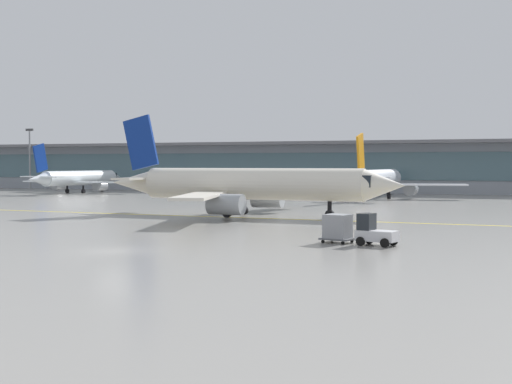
{
  "coord_description": "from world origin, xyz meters",
  "views": [
    {
      "loc": [
        22.25,
        -36.29,
        5.37
      ],
      "look_at": [
        2.89,
        17.56,
        3.0
      ],
      "focal_mm": 47.73,
      "sensor_mm": 36.0,
      "label": 1
    }
  ],
  "objects_px": {
    "gate_airplane_0": "(79,178)",
    "gate_airplane_1": "(378,179)",
    "apron_light_mast_0": "(30,156)",
    "cargo_dolly_lead": "(338,227)",
    "baggage_tug": "(374,232)",
    "taxiing_regional_jet": "(249,185)"
  },
  "relations": [
    {
      "from": "gate_airplane_1",
      "to": "taxiing_regional_jet",
      "type": "bearing_deg",
      "value": 174.43
    },
    {
      "from": "gate_airplane_0",
      "to": "cargo_dolly_lead",
      "type": "distance_m",
      "value": 88.95
    },
    {
      "from": "taxiing_regional_jet",
      "to": "baggage_tug",
      "type": "relative_size",
      "value": 11.32
    },
    {
      "from": "gate_airplane_1",
      "to": "taxiing_regional_jet",
      "type": "distance_m",
      "value": 42.11
    },
    {
      "from": "taxiing_regional_jet",
      "to": "baggage_tug",
      "type": "height_order",
      "value": "taxiing_regional_jet"
    },
    {
      "from": "taxiing_regional_jet",
      "to": "apron_light_mast_0",
      "type": "height_order",
      "value": "apron_light_mast_0"
    },
    {
      "from": "gate_airplane_0",
      "to": "gate_airplane_1",
      "type": "relative_size",
      "value": 0.91
    },
    {
      "from": "gate_airplane_0",
      "to": "gate_airplane_1",
      "type": "height_order",
      "value": "gate_airplane_1"
    },
    {
      "from": "gate_airplane_0",
      "to": "apron_light_mast_0",
      "type": "distance_m",
      "value": 25.43
    },
    {
      "from": "cargo_dolly_lead",
      "to": "apron_light_mast_0",
      "type": "relative_size",
      "value": 0.19
    },
    {
      "from": "taxiing_regional_jet",
      "to": "apron_light_mast_0",
      "type": "distance_m",
      "value": 90.06
    },
    {
      "from": "gate_airplane_0",
      "to": "gate_airplane_1",
      "type": "distance_m",
      "value": 55.67
    },
    {
      "from": "apron_light_mast_0",
      "to": "cargo_dolly_lead",
      "type": "bearing_deg",
      "value": -41.78
    },
    {
      "from": "cargo_dolly_lead",
      "to": "gate_airplane_1",
      "type": "bearing_deg",
      "value": 110.73
    },
    {
      "from": "gate_airplane_0",
      "to": "apron_light_mast_0",
      "type": "bearing_deg",
      "value": 61.32
    },
    {
      "from": "baggage_tug",
      "to": "apron_light_mast_0",
      "type": "xyz_separation_m",
      "value": [
        -87.2,
        76.23,
        6.25
      ]
    },
    {
      "from": "gate_airplane_0",
      "to": "baggage_tug",
      "type": "bearing_deg",
      "value": -130.86
    },
    {
      "from": "gate_airplane_0",
      "to": "taxiing_regional_jet",
      "type": "bearing_deg",
      "value": -127.76
    },
    {
      "from": "apron_light_mast_0",
      "to": "gate_airplane_0",
      "type": "bearing_deg",
      "value": -31.6
    },
    {
      "from": "gate_airplane_1",
      "to": "baggage_tug",
      "type": "xyz_separation_m",
      "value": [
        10.2,
        -62.28,
        -2.04
      ]
    },
    {
      "from": "gate_airplane_0",
      "to": "gate_airplane_1",
      "type": "bearing_deg",
      "value": -87.94
    },
    {
      "from": "gate_airplane_1",
      "to": "taxiing_regional_jet",
      "type": "relative_size",
      "value": 0.91
    }
  ]
}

